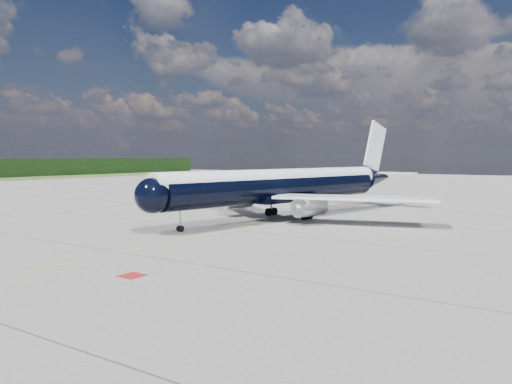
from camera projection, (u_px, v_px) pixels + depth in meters
ground at (315, 212)px, 69.84m from camera, size 320.00×320.00×0.00m
taxiway_centerline at (298, 216)px, 65.69m from camera, size 0.16×160.00×0.01m
red_marking at (132, 276)px, 32.86m from camera, size 1.60×1.60×0.01m
main_airliner at (288, 185)px, 63.52m from camera, size 37.36×46.05×13.40m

